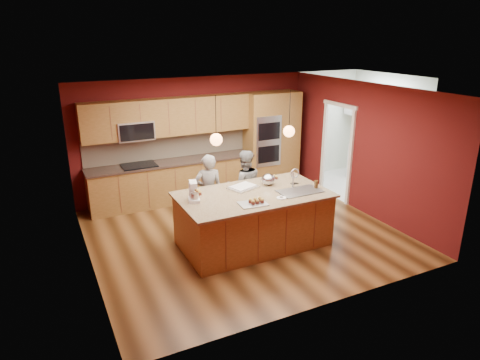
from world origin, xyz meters
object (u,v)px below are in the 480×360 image
island (254,218)px  person_right (244,186)px  mixing_bowl (268,180)px  person_left (208,192)px  stand_mixer (193,193)px

island → person_right: person_right is taller
mixing_bowl → person_left: bearing=142.4°
person_left → person_right: bearing=-168.1°
person_left → person_right: 0.77m
island → stand_mixer: bearing=172.8°
island → mixing_bowl: bearing=33.3°
person_left → stand_mixer: 1.11m
person_right → mixing_bowl: (0.14, -0.70, 0.33)m
stand_mixer → mixing_bowl: bearing=20.1°
person_left → stand_mixer: size_ratio=4.34×
stand_mixer → island: bearing=7.0°
stand_mixer → mixing_bowl: 1.52m
person_right → mixing_bowl: person_right is taller
person_left → stand_mixer: person_left is taller
island → stand_mixer: (-1.07, 0.13, 0.62)m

